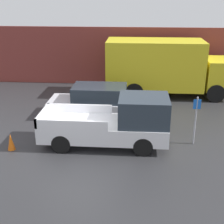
# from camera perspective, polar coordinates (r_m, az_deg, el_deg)

# --- Properties ---
(ground_plane) EXTENTS (60.00, 60.00, 0.00)m
(ground_plane) POSITION_cam_1_polar(r_m,az_deg,el_deg) (12.87, -6.69, -6.47)
(ground_plane) COLOR #2D2D30
(building_wall) EXTENTS (28.00, 0.15, 3.82)m
(building_wall) POSITION_cam_1_polar(r_m,az_deg,el_deg) (21.26, -2.03, 10.18)
(building_wall) COLOR brown
(building_wall) RESTS_ON ground
(pickup_truck) EXTENTS (5.15, 1.94, 2.10)m
(pickup_truck) POSITION_cam_1_polar(r_m,az_deg,el_deg) (12.64, 0.72, -1.99)
(pickup_truck) COLOR silver
(pickup_truck) RESTS_ON ground
(car) EXTENTS (4.84, 1.91, 1.59)m
(car) POSITION_cam_1_polar(r_m,az_deg,el_deg) (15.74, -2.57, 2.05)
(car) COLOR silver
(car) RESTS_ON ground
(delivery_truck) EXTENTS (7.44, 2.58, 3.31)m
(delivery_truck) POSITION_cam_1_polar(r_m,az_deg,el_deg) (19.07, 9.48, 8.28)
(delivery_truck) COLOR gold
(delivery_truck) RESTS_ON ground
(parking_sign) EXTENTS (0.30, 0.07, 2.05)m
(parking_sign) POSITION_cam_1_polar(r_m,az_deg,el_deg) (13.07, 15.05, -1.02)
(parking_sign) COLOR gray
(parking_sign) RESTS_ON ground
(traffic_cone) EXTENTS (0.30, 0.30, 0.68)m
(traffic_cone) POSITION_cam_1_polar(r_m,az_deg,el_deg) (13.13, -18.01, -5.20)
(traffic_cone) COLOR orange
(traffic_cone) RESTS_ON ground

